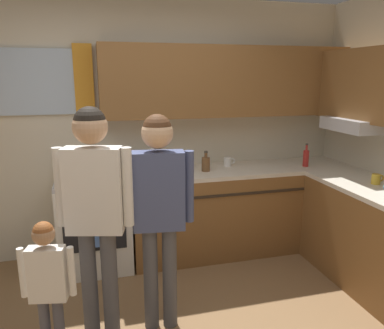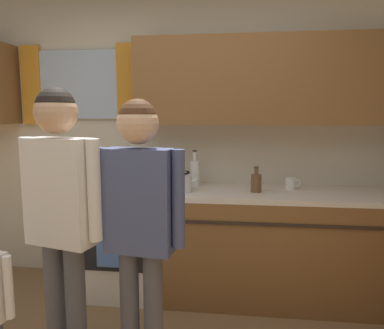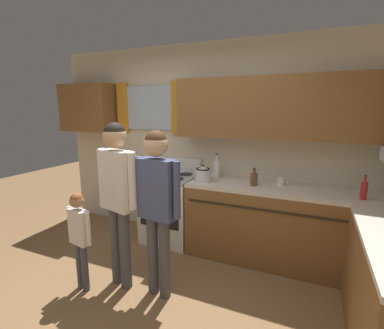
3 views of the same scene
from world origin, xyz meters
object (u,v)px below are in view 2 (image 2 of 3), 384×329
at_px(bottle_milk_white, 195,173).
at_px(adult_holding_child, 60,203).
at_px(stove_oven, 124,237).
at_px(adult_in_plaid, 140,212).
at_px(stovetop_kettle, 180,180).
at_px(mug_ceramic_white, 291,183).
at_px(bottle_squat_brown, 256,182).

height_order(bottle_milk_white, adult_holding_child, adult_holding_child).
height_order(stove_oven, adult_in_plaid, adult_in_plaid).
bearing_deg(adult_holding_child, stovetop_kettle, 64.01).
distance_m(mug_ceramic_white, adult_in_plaid, 1.53).
bearing_deg(bottle_milk_white, stovetop_kettle, -112.51).
height_order(mug_ceramic_white, adult_holding_child, adult_holding_child).
xyz_separation_m(bottle_milk_white, adult_holding_child, (-0.58, -1.23, 0.02)).
relative_size(stove_oven, bottle_milk_white, 3.51).
xyz_separation_m(mug_ceramic_white, adult_in_plaid, (-0.95, -1.19, 0.05)).
height_order(bottle_squat_brown, adult_holding_child, adult_holding_child).
xyz_separation_m(bottle_squat_brown, mug_ceramic_white, (0.29, 0.15, -0.03)).
relative_size(bottle_squat_brown, adult_holding_child, 0.12).
xyz_separation_m(bottle_squat_brown, adult_in_plaid, (-0.66, -1.05, 0.02)).
bearing_deg(bottle_milk_white, adult_holding_child, -115.36).
bearing_deg(stovetop_kettle, adult_holding_child, -115.99).
bearing_deg(stove_oven, adult_in_plaid, -67.66).
height_order(bottle_milk_white, adult_in_plaid, adult_in_plaid).
height_order(bottle_squat_brown, bottle_milk_white, bottle_milk_white).
height_order(bottle_squat_brown, stovetop_kettle, stovetop_kettle).
distance_m(bottle_squat_brown, stovetop_kettle, 0.61).
distance_m(adult_holding_child, adult_in_plaid, 0.43).
height_order(bottle_milk_white, stovetop_kettle, bottle_milk_white).
bearing_deg(mug_ceramic_white, bottle_squat_brown, -153.35).
relative_size(stove_oven, stovetop_kettle, 4.02).
height_order(stovetop_kettle, adult_holding_child, adult_holding_child).
distance_m(stove_oven, mug_ceramic_white, 1.48).
height_order(stove_oven, stovetop_kettle, stovetop_kettle).
bearing_deg(stove_oven, stovetop_kettle, -11.64).
bearing_deg(adult_in_plaid, stove_oven, 112.34).
xyz_separation_m(mug_ceramic_white, stovetop_kettle, (-0.89, -0.21, 0.05)).
bearing_deg(stove_oven, bottle_milk_white, 11.54).
distance_m(bottle_squat_brown, mug_ceramic_white, 0.33).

